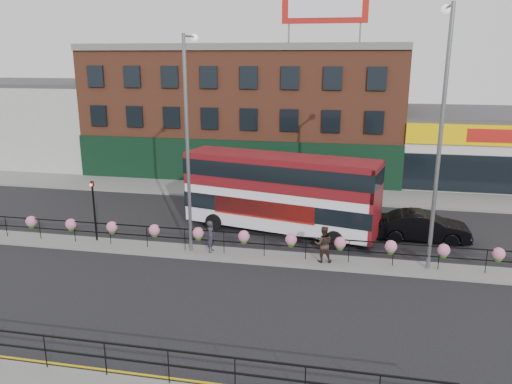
% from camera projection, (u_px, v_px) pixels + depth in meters
% --- Properties ---
extents(ground, '(120.00, 120.00, 0.00)m').
position_uv_depth(ground, '(244.00, 257.00, 24.31)').
color(ground, black).
rests_on(ground, ground).
extents(north_pavement, '(60.00, 4.00, 0.15)m').
position_uv_depth(north_pavement, '(281.00, 192.00, 35.64)').
color(north_pavement, slate).
rests_on(north_pavement, ground).
extents(median, '(60.00, 1.60, 0.15)m').
position_uv_depth(median, '(244.00, 256.00, 24.29)').
color(median, slate).
rests_on(median, ground).
extents(yellow_line_inner, '(60.00, 0.10, 0.01)m').
position_uv_depth(yellow_line_inner, '(174.00, 379.00, 15.13)').
color(yellow_line_inner, gold).
rests_on(yellow_line_inner, ground).
extents(yellow_line_outer, '(60.00, 0.10, 0.01)m').
position_uv_depth(yellow_line_outer, '(172.00, 383.00, 14.95)').
color(yellow_line_outer, gold).
rests_on(yellow_line_outer, ground).
extents(brick_building, '(25.00, 12.21, 10.30)m').
position_uv_depth(brick_building, '(249.00, 109.00, 42.60)').
color(brick_building, brown).
rests_on(brick_building, ground).
extents(supermarket, '(15.00, 12.25, 5.30)m').
position_uv_depth(supermarket, '(496.00, 146.00, 39.43)').
color(supermarket, silver).
rests_on(supermarket, ground).
extents(warehouse_west, '(15.50, 12.00, 7.30)m').
position_uv_depth(warehouse_west, '(39.00, 120.00, 46.85)').
color(warehouse_west, '#AEAFA9').
rests_on(warehouse_west, ground).
extents(billboard, '(6.00, 0.29, 4.40)m').
position_uv_depth(billboard, '(325.00, 1.00, 34.55)').
color(billboard, '#B11812').
rests_on(billboard, brick_building).
extents(median_railing, '(30.04, 0.56, 1.23)m').
position_uv_depth(median_railing, '(244.00, 237.00, 24.03)').
color(median_railing, black).
rests_on(median_railing, median).
extents(south_railing, '(20.04, 0.05, 1.12)m').
position_uv_depth(south_railing, '(105.00, 351.00, 14.87)').
color(south_railing, black).
rests_on(south_railing, south_pavement).
extents(double_decker_bus, '(10.97, 4.80, 4.32)m').
position_uv_depth(double_decker_bus, '(281.00, 186.00, 27.09)').
color(double_decker_bus, white).
rests_on(double_decker_bus, ground).
extents(car, '(1.71, 4.78, 1.57)m').
position_uv_depth(car, '(423.00, 227.00, 26.28)').
color(car, black).
rests_on(car, ground).
extents(pedestrian_a, '(0.64, 0.47, 1.59)m').
position_uv_depth(pedestrian_a, '(211.00, 236.00, 24.41)').
color(pedestrian_a, '#2A2832').
rests_on(pedestrian_a, median).
extents(pedestrian_b, '(1.02, 0.88, 1.75)m').
position_uv_depth(pedestrian_b, '(323.00, 244.00, 23.19)').
color(pedestrian_b, '#32231D').
rests_on(pedestrian_b, median).
extents(lamp_column_west, '(0.37, 1.82, 10.34)m').
position_uv_depth(lamp_column_west, '(189.00, 127.00, 23.41)').
color(lamp_column_west, slate).
rests_on(lamp_column_west, median).
extents(lamp_column_east, '(0.41, 2.01, 11.47)m').
position_uv_depth(lamp_column_east, '(441.00, 118.00, 21.20)').
color(lamp_column_east, slate).
rests_on(lamp_column_east, median).
extents(traffic_light_median, '(0.15, 0.28, 3.65)m').
position_uv_depth(traffic_light_median, '(93.00, 198.00, 25.54)').
color(traffic_light_median, black).
rests_on(traffic_light_median, median).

